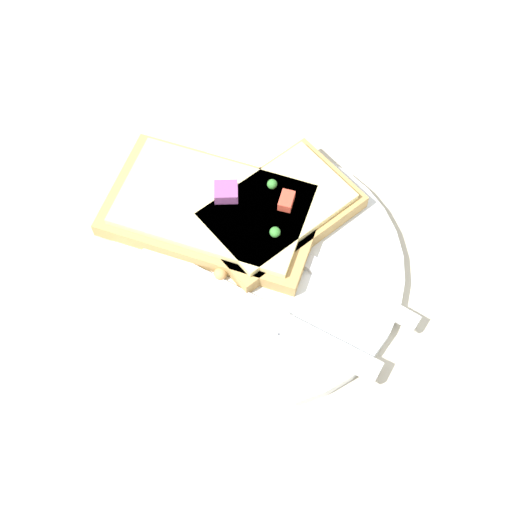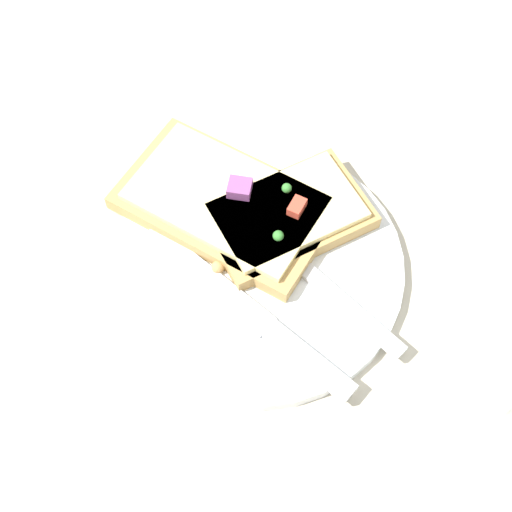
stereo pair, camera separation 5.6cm
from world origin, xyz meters
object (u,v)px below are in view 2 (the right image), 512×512
at_px(pizza_slice_corner, 287,216).
at_px(plate, 256,266).
at_px(fork, 284,251).
at_px(knife, 260,321).
at_px(pizza_slice_main, 226,203).

bearing_deg(pizza_slice_corner, plate, -151.54).
distance_m(fork, pizza_slice_corner, 0.03).
xyz_separation_m(plate, fork, (0.02, 0.00, 0.01)).
xyz_separation_m(knife, pizza_slice_main, (-0.00, 0.11, 0.01)).
xyz_separation_m(plate, pizza_slice_corner, (0.03, 0.03, 0.02)).
height_order(fork, knife, knife).
relative_size(plate, knife, 1.31).
relative_size(fork, pizza_slice_corner, 1.38).
relative_size(knife, pizza_slice_corner, 1.25).
distance_m(plate, knife, 0.05).
relative_size(plate, pizza_slice_corner, 1.64).
xyz_separation_m(fork, pizza_slice_corner, (0.01, 0.03, 0.01)).
relative_size(plate, pizza_slice_main, 1.24).
distance_m(fork, knife, 0.06).
relative_size(plate, fork, 1.19).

